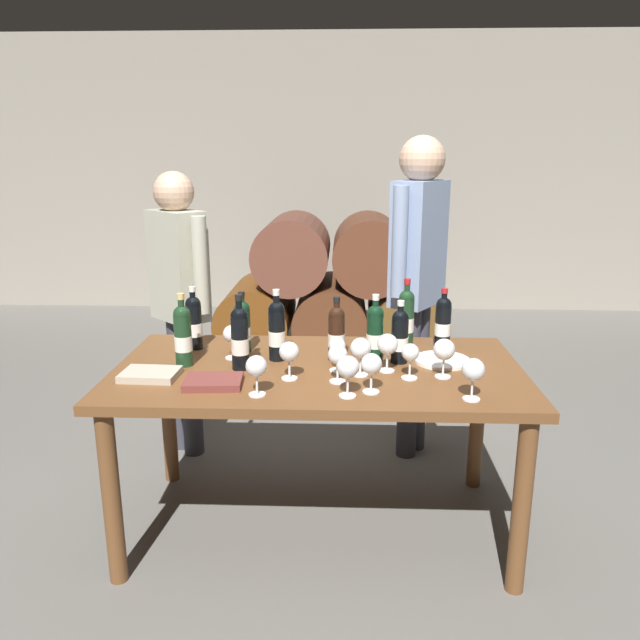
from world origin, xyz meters
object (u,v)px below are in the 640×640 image
wine_glass_10 (410,354)px  sommelier_presenting (418,269)px  wine_bottle_1 (400,336)px  wine_bottle_5 (240,337)px  wine_glass_1 (289,353)px  tasting_notebook (213,382)px  wine_bottle_7 (277,330)px  wine_glass_4 (232,335)px  wine_glass_0 (473,371)px  wine_glass_5 (388,345)px  wine_bottle_6 (443,322)px  wine_glass_11 (348,368)px  wine_bottle_8 (375,333)px  leather_ledger (150,374)px  wine_glass_9 (256,367)px  wine_bottle_0 (194,322)px  wine_glass_8 (444,350)px  wine_bottle_2 (242,326)px  wine_bottle_4 (183,335)px  wine_glass_6 (361,349)px  wine_bottle_9 (406,317)px  wine_glass_2 (337,347)px  dining_table (318,387)px  wine_glass_3 (338,356)px

wine_glass_10 → sommelier_presenting: (0.12, 0.87, 0.18)m
wine_bottle_1 → wine_bottle_5: 0.67m
wine_glass_1 → tasting_notebook: 0.31m
wine_bottle_7 → wine_glass_4: size_ratio=2.08×
wine_glass_0 → tasting_notebook: (-0.97, 0.10, -0.10)m
wine_glass_5 → wine_bottle_6: bearing=50.7°
wine_glass_5 → wine_glass_11: bearing=-120.3°
wine_glass_5 → wine_bottle_8: bearing=109.2°
wine_glass_0 → leather_ledger: wine_glass_0 is taller
wine_glass_9 → sommelier_presenting: sommelier_presenting is taller
wine_bottle_0 → wine_bottle_1: size_ratio=1.07×
wine_bottle_7 → wine_glass_8: (0.68, -0.19, -0.02)m
wine_bottle_1 → wine_glass_0: wine_bottle_1 is taller
wine_bottle_5 → wine_bottle_6: 0.94m
wine_bottle_1 → wine_glass_1: (-0.45, -0.22, -0.01)m
wine_bottle_2 → wine_glass_0: (0.92, -0.53, -0.01)m
wine_bottle_4 → wine_glass_11: (0.69, -0.32, -0.02)m
wine_bottle_2 → wine_bottle_6: same height
wine_glass_6 → leather_ledger: (-0.84, -0.06, -0.10)m
wine_glass_6 → sommelier_presenting: 0.92m
wine_bottle_7 → wine_bottle_9: (0.57, 0.23, 0.00)m
wine_glass_1 → wine_bottle_1: bearing=26.1°
wine_glass_2 → wine_glass_8: size_ratio=0.91×
wine_bottle_6 → wine_glass_2: 0.59m
wine_bottle_4 → tasting_notebook: 0.31m
wine_bottle_4 → wine_glass_6: bearing=-7.2°
wine_glass_2 → leather_ledger: size_ratio=0.66×
wine_bottle_8 → wine_bottle_9: bearing=56.3°
wine_bottle_6 → tasting_notebook: 1.10m
wine_glass_0 → wine_glass_11: 0.45m
dining_table → wine_glass_11: (0.12, -0.32, 0.20)m
dining_table → wine_glass_1: 0.27m
wine_bottle_6 → wine_glass_1: 0.80m
wine_bottle_6 → wine_glass_1: size_ratio=1.81×
wine_glass_0 → wine_glass_11: size_ratio=1.00×
wine_glass_1 → wine_glass_4: bearing=137.9°
wine_bottle_8 → wine_glass_2: wine_bottle_8 is taller
wine_bottle_6 → wine_glass_10: 0.46m
wine_bottle_7 → dining_table: bearing=-26.7°
dining_table → sommelier_presenting: size_ratio=0.99×
tasting_notebook → leather_ledger: size_ratio=1.00×
wine_glass_2 → wine_bottle_9: bearing=49.3°
wine_glass_3 → wine_glass_10: 0.29m
wine_bottle_0 → wine_bottle_8: wine_bottle_8 is taller
wine_glass_2 → wine_glass_4: wine_glass_4 is taller
wine_glass_10 → sommelier_presenting: 0.90m
wine_bottle_9 → wine_glass_5: 0.38m
wine_glass_4 → sommelier_presenting: size_ratio=0.09×
wine_glass_2 → wine_glass_6: (0.09, -0.05, 0.01)m
wine_glass_8 → sommelier_presenting: bearing=90.9°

